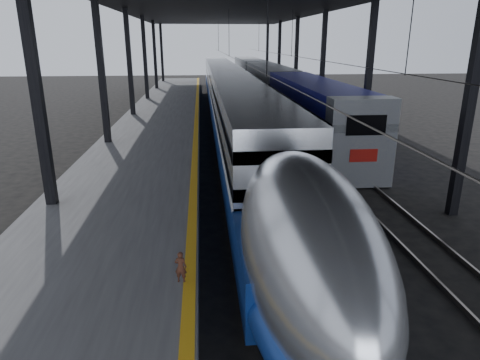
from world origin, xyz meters
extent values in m
plane|color=black|center=(0.00, 0.00, 0.00)|extent=(160.00, 160.00, 0.00)
cube|color=#4C4C4F|center=(-3.50, 20.00, 0.50)|extent=(6.00, 80.00, 1.00)
cube|color=gold|center=(-0.70, 20.00, 1.00)|extent=(0.30, 80.00, 0.01)
cube|color=slate|center=(1.28, 20.00, 0.08)|extent=(0.08, 80.00, 0.16)
cube|color=slate|center=(2.72, 20.00, 0.08)|extent=(0.08, 80.00, 0.16)
cube|color=slate|center=(6.28, 20.00, 0.08)|extent=(0.08, 80.00, 0.16)
cube|color=slate|center=(7.72, 20.00, 0.08)|extent=(0.08, 80.00, 0.16)
cube|color=black|center=(-5.80, 5.00, 4.50)|extent=(0.35, 0.35, 9.00)
cube|color=black|center=(9.60, 5.00, 4.50)|extent=(0.35, 0.35, 9.00)
cube|color=black|center=(-5.80, 15.00, 4.50)|extent=(0.35, 0.35, 9.00)
cube|color=black|center=(9.60, 15.00, 4.50)|extent=(0.35, 0.35, 9.00)
cube|color=black|center=(-5.80, 25.00, 4.50)|extent=(0.35, 0.35, 9.00)
cube|color=black|center=(9.60, 25.00, 4.50)|extent=(0.35, 0.35, 9.00)
cube|color=black|center=(-5.80, 35.00, 4.50)|extent=(0.35, 0.35, 9.00)
cube|color=black|center=(9.60, 35.00, 4.50)|extent=(0.35, 0.35, 9.00)
cube|color=black|center=(-5.80, 45.00, 4.50)|extent=(0.35, 0.35, 9.00)
cube|color=black|center=(9.60, 45.00, 4.50)|extent=(0.35, 0.35, 9.00)
cube|color=black|center=(-5.80, 55.00, 4.50)|extent=(0.35, 0.35, 9.00)
cube|color=black|center=(9.60, 55.00, 4.50)|extent=(0.35, 0.35, 9.00)
cylinder|color=slate|center=(2.00, 20.00, 5.50)|extent=(0.03, 74.00, 0.03)
cylinder|color=slate|center=(7.00, 20.00, 5.50)|extent=(0.03, 74.00, 0.03)
cube|color=silver|center=(2.00, 30.12, 2.28)|extent=(2.88, 57.00, 3.97)
cube|color=navy|center=(2.00, 28.62, 1.04)|extent=(2.96, 62.00, 1.54)
cube|color=silver|center=(2.00, 30.12, 1.84)|extent=(2.98, 57.00, 0.10)
cube|color=black|center=(2.00, 30.12, 3.42)|extent=(2.92, 57.00, 0.42)
cube|color=black|center=(2.00, 30.12, 2.28)|extent=(2.92, 57.00, 0.42)
ellipsoid|color=silver|center=(2.00, -1.38, 2.13)|extent=(2.88, 8.40, 3.97)
ellipsoid|color=navy|center=(2.00, -1.38, 0.99)|extent=(2.96, 8.40, 1.69)
ellipsoid|color=black|center=(2.00, -3.98, 2.93)|extent=(1.49, 2.20, 0.89)
cube|color=black|center=(2.00, -1.38, 0.20)|extent=(2.18, 2.60, 0.40)
cube|color=black|center=(2.00, 20.62, 0.20)|extent=(2.18, 2.60, 0.40)
cube|color=navy|center=(7.00, 17.17, 2.14)|extent=(3.00, 18.00, 4.07)
cube|color=gray|center=(7.00, 8.77, 2.14)|extent=(3.05, 1.20, 4.12)
cube|color=black|center=(7.00, 8.15, 3.05)|extent=(1.82, 0.06, 0.91)
cube|color=#AC130D|center=(7.00, 8.15, 1.66)|extent=(1.29, 0.06, 0.59)
cube|color=gray|center=(7.00, 36.17, 2.14)|extent=(3.00, 18.00, 4.07)
cube|color=gray|center=(7.00, 55.17, 2.14)|extent=(3.00, 18.00, 4.07)
cube|color=black|center=(7.00, 11.17, 0.18)|extent=(2.36, 2.40, 0.36)
cube|color=black|center=(7.00, 33.17, 0.18)|extent=(2.36, 2.40, 0.36)
imported|color=#452317|center=(-0.90, -0.83, 1.41)|extent=(0.33, 0.26, 0.82)
camera|label=1|loc=(-0.29, -10.10, 6.62)|focal=32.00mm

